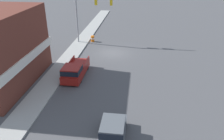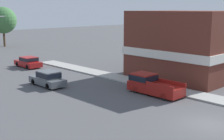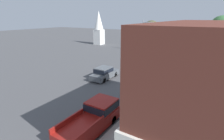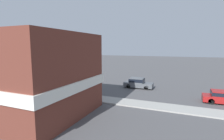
% 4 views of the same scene
% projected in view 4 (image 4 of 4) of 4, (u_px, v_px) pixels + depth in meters
% --- Properties ---
extents(ground_plane, '(200.00, 200.00, 0.00)m').
position_uv_depth(ground_plane, '(43.00, 82.00, 32.13)').
color(ground_plane, '#4C4C4F').
extents(sidewalk_curb, '(2.40, 60.00, 0.14)m').
position_uv_depth(sidewalk_curb, '(16.00, 88.00, 26.90)').
color(sidewalk_curb, '#9E9E99').
rests_on(sidewalk_curb, ground).
extents(near_signal_assembly, '(8.20, 0.49, 7.91)m').
position_uv_depth(near_signal_assembly, '(8.00, 51.00, 29.53)').
color(near_signal_assembly, gray).
rests_on(near_signal_assembly, ground).
extents(car_lead, '(1.83, 4.47, 1.58)m').
position_uv_depth(car_lead, '(138.00, 83.00, 27.41)').
color(car_lead, black).
rests_on(car_lead, ground).
extents(car_oncoming, '(1.90, 4.49, 1.44)m').
position_uv_depth(car_oncoming, '(223.00, 97.00, 19.80)').
color(car_oncoming, black).
rests_on(car_oncoming, ground).
extents(pickup_truck_parked, '(2.00, 5.39, 1.80)m').
position_uv_depth(pickup_truck_parked, '(68.00, 84.00, 25.97)').
color(pickup_truck_parked, black).
rests_on(pickup_truck_parked, ground).
extents(construction_barrel, '(0.58, 0.58, 0.96)m').
position_uv_depth(construction_barrel, '(6.00, 81.00, 30.28)').
color(construction_barrel, orange).
rests_on(construction_barrel, ground).
extents(corner_brick_building, '(9.64, 11.48, 7.64)m').
position_uv_depth(corner_brick_building, '(28.00, 75.00, 16.79)').
color(corner_brick_building, brown).
rests_on(corner_brick_building, ground).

